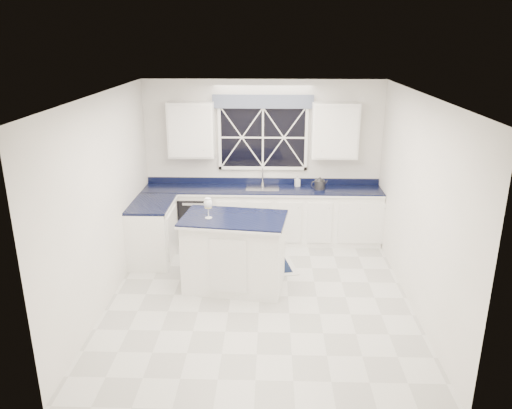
{
  "coord_description": "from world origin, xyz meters",
  "views": [
    {
      "loc": [
        0.14,
        -6.04,
        3.38
      ],
      "look_at": [
        -0.06,
        0.4,
        1.18
      ],
      "focal_mm": 35.0,
      "sensor_mm": 36.0,
      "label": 1
    }
  ],
  "objects_px": {
    "wine_glass": "(208,204)",
    "soap_bottle": "(297,181)",
    "dishwasher": "(198,217)",
    "kettle": "(320,183)",
    "faucet": "(263,176)",
    "island": "(234,252)"
  },
  "relations": [
    {
      "from": "dishwasher",
      "to": "soap_bottle",
      "type": "bearing_deg",
      "value": 4.98
    },
    {
      "from": "kettle",
      "to": "wine_glass",
      "type": "xyz_separation_m",
      "value": [
        -1.65,
        -1.72,
        0.2
      ]
    },
    {
      "from": "wine_glass",
      "to": "soap_bottle",
      "type": "xyz_separation_m",
      "value": [
        1.28,
        1.86,
        -0.2
      ]
    },
    {
      "from": "faucet",
      "to": "soap_bottle",
      "type": "xyz_separation_m",
      "value": [
        0.59,
        -0.05,
        -0.07
      ]
    },
    {
      "from": "dishwasher",
      "to": "wine_glass",
      "type": "bearing_deg",
      "value": -76.71
    },
    {
      "from": "dishwasher",
      "to": "kettle",
      "type": "bearing_deg",
      "value": -0.0
    },
    {
      "from": "wine_glass",
      "to": "soap_bottle",
      "type": "relative_size",
      "value": 1.54
    },
    {
      "from": "island",
      "to": "soap_bottle",
      "type": "bearing_deg",
      "value": 70.02
    },
    {
      "from": "kettle",
      "to": "dishwasher",
      "type": "bearing_deg",
      "value": 164.39
    },
    {
      "from": "kettle",
      "to": "soap_bottle",
      "type": "bearing_deg",
      "value": 142.24
    },
    {
      "from": "dishwasher",
      "to": "faucet",
      "type": "relative_size",
      "value": 2.72
    },
    {
      "from": "dishwasher",
      "to": "wine_glass",
      "type": "height_order",
      "value": "wine_glass"
    },
    {
      "from": "faucet",
      "to": "wine_glass",
      "type": "distance_m",
      "value": 2.04
    },
    {
      "from": "wine_glass",
      "to": "soap_bottle",
      "type": "distance_m",
      "value": 2.27
    },
    {
      "from": "faucet",
      "to": "dishwasher",
      "type": "bearing_deg",
      "value": -169.98
    },
    {
      "from": "island",
      "to": "soap_bottle",
      "type": "height_order",
      "value": "soap_bottle"
    },
    {
      "from": "faucet",
      "to": "island",
      "type": "distance_m",
      "value": 1.99
    },
    {
      "from": "faucet",
      "to": "wine_glass",
      "type": "bearing_deg",
      "value": -109.97
    },
    {
      "from": "kettle",
      "to": "soap_bottle",
      "type": "relative_size",
      "value": 1.58
    },
    {
      "from": "island",
      "to": "soap_bottle",
      "type": "relative_size",
      "value": 8.17
    },
    {
      "from": "faucet",
      "to": "island",
      "type": "height_order",
      "value": "faucet"
    },
    {
      "from": "island",
      "to": "wine_glass",
      "type": "bearing_deg",
      "value": -165.06
    }
  ]
}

